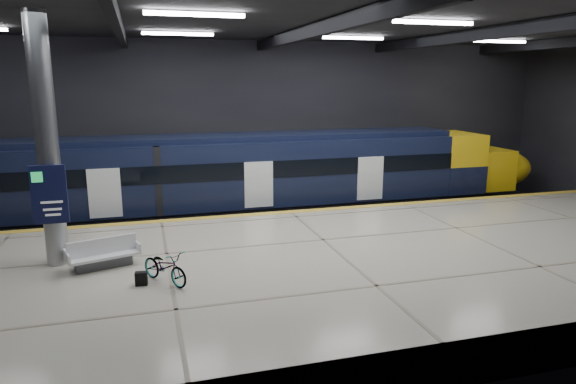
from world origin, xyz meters
name	(u,v)px	position (x,y,z in m)	size (l,w,h in m)	color
ground	(313,261)	(0.00, 0.00, 0.00)	(30.00, 30.00, 0.00)	black
room_shell	(315,95)	(0.00, 0.00, 5.72)	(30.10, 16.10, 8.05)	black
platform	(340,272)	(0.00, -2.50, 0.55)	(30.00, 11.00, 1.10)	beige
safety_strip	(291,212)	(0.00, 2.75, 1.11)	(30.00, 0.40, 0.01)	yellow
rails	(274,219)	(0.00, 5.50, 0.08)	(30.00, 1.52, 0.16)	gray
train	(224,178)	(-2.20, 5.50, 2.06)	(29.40, 2.84, 3.79)	black
bench	(103,257)	(-6.75, -1.68, 1.40)	(2.07, 1.31, 0.85)	#595B60
bicycle	(165,267)	(-5.14, -3.31, 1.53)	(0.57, 1.65, 0.87)	#99999E
pannier_bag	(141,279)	(-5.74, -3.31, 1.28)	(0.30, 0.18, 0.35)	black
info_column	(47,146)	(-8.00, -1.03, 4.46)	(0.90, 0.78, 6.90)	#9EA0A5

